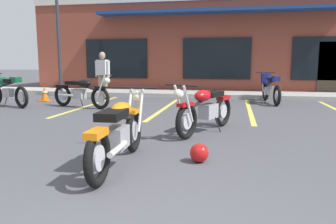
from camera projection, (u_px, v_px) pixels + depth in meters
ground_plane at (188, 140)px, 5.79m from camera, size 80.00×80.00×0.00m
sidewalk_kerb at (214, 94)px, 13.03m from camera, size 22.00×1.80×0.14m
brick_storefront_building at (220, 46)px, 16.41m from camera, size 16.44×6.41×4.12m
painted_stall_lines at (207, 109)px, 9.56m from camera, size 7.34×4.80×0.01m
motorcycle_foreground_classic at (119, 131)px, 4.32m from camera, size 0.66×2.11×0.98m
motorcycle_red_sportbike at (81, 92)px, 9.73m from camera, size 2.06×0.92×0.98m
motorcycle_black_cruiser at (206, 109)px, 6.36m from camera, size 1.14×1.98×0.98m
motorcycle_silver_naked at (270, 87)px, 10.90m from camera, size 0.74×2.10×0.98m
motorcycle_blue_standard at (6, 89)px, 10.09m from camera, size 1.97×1.16×0.98m
person_in_black_shirt at (103, 72)px, 11.86m from camera, size 0.61×0.34×1.68m
helmet_on_pavement at (199, 153)px, 4.52m from camera, size 0.26×0.26×0.26m
traffic_cone at (45, 94)px, 11.30m from camera, size 0.34×0.34×0.53m
parking_lot_lamp_post at (56, 12)px, 12.53m from camera, size 0.24×0.76×4.94m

